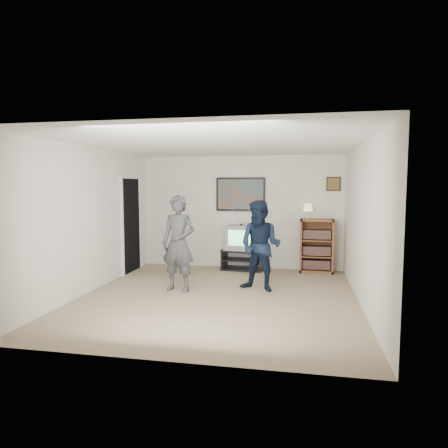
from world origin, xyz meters
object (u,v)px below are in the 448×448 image
(crt_television, at_px, (241,237))
(person_short, at_px, (260,246))
(person_tall, at_px, (178,243))
(media_stand, at_px, (243,260))
(bookshelf, at_px, (316,246))

(crt_television, xyz_separation_m, person_short, (0.59, -1.69, 0.08))
(person_tall, bearing_deg, crt_television, 76.09)
(person_tall, distance_m, person_short, 1.43)
(media_stand, relative_size, person_short, 0.59)
(crt_television, bearing_deg, person_short, -61.76)
(bookshelf, bearing_deg, person_tall, -140.37)
(bookshelf, bearing_deg, media_stand, -178.18)
(bookshelf, distance_m, person_tall, 3.16)
(person_tall, xyz_separation_m, person_short, (1.40, 0.27, -0.04))
(media_stand, distance_m, person_tall, 2.22)
(media_stand, bearing_deg, person_tall, -108.78)
(crt_television, height_order, person_tall, person_tall)
(crt_television, relative_size, person_short, 0.40)
(media_stand, bearing_deg, crt_television, -175.32)
(media_stand, height_order, person_tall, person_tall)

